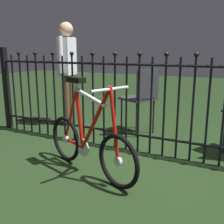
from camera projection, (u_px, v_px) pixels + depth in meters
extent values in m
plane|color=black|center=(112.00, 173.00, 2.58)|extent=(20.00, 20.00, 0.00)
cylinder|color=black|center=(7.00, 92.00, 3.97)|extent=(0.02, 0.02, 1.08)
sphere|color=black|center=(3.00, 53.00, 3.84)|extent=(0.05, 0.05, 0.05)
cylinder|color=black|center=(14.00, 93.00, 3.90)|extent=(0.02, 0.02, 1.08)
cylinder|color=black|center=(22.00, 94.00, 3.83)|extent=(0.02, 0.02, 1.08)
sphere|color=black|center=(19.00, 53.00, 3.70)|extent=(0.05, 0.05, 0.05)
cylinder|color=black|center=(30.00, 95.00, 3.76)|extent=(0.02, 0.02, 1.08)
cylinder|color=black|center=(38.00, 95.00, 3.70)|extent=(0.02, 0.02, 1.08)
sphere|color=black|center=(35.00, 53.00, 3.57)|extent=(0.05, 0.05, 0.05)
cylinder|color=black|center=(46.00, 96.00, 3.63)|extent=(0.02, 0.02, 1.08)
cylinder|color=black|center=(55.00, 97.00, 3.56)|extent=(0.02, 0.02, 1.08)
sphere|color=black|center=(53.00, 53.00, 3.43)|extent=(0.05, 0.05, 0.05)
cylinder|color=black|center=(64.00, 98.00, 3.49)|extent=(0.02, 0.02, 1.08)
cylinder|color=black|center=(73.00, 99.00, 3.43)|extent=(0.02, 0.02, 1.08)
sphere|color=black|center=(72.00, 54.00, 3.30)|extent=(0.05, 0.05, 0.05)
cylinder|color=black|center=(83.00, 100.00, 3.36)|extent=(0.02, 0.02, 1.08)
cylinder|color=black|center=(93.00, 101.00, 3.29)|extent=(0.02, 0.02, 1.08)
sphere|color=black|center=(92.00, 54.00, 3.16)|extent=(0.05, 0.05, 0.05)
cylinder|color=black|center=(104.00, 102.00, 3.23)|extent=(0.02, 0.02, 1.08)
cylinder|color=black|center=(115.00, 103.00, 3.16)|extent=(0.02, 0.02, 1.08)
sphere|color=black|center=(115.00, 54.00, 3.03)|extent=(0.05, 0.05, 0.05)
cylinder|color=black|center=(126.00, 104.00, 3.09)|extent=(0.02, 0.02, 1.08)
cylinder|color=black|center=(138.00, 106.00, 3.02)|extent=(0.02, 0.02, 1.08)
sphere|color=black|center=(140.00, 54.00, 2.90)|extent=(0.05, 0.05, 0.05)
cylinder|color=black|center=(151.00, 107.00, 2.96)|extent=(0.02, 0.02, 1.08)
cylinder|color=black|center=(164.00, 108.00, 2.89)|extent=(0.02, 0.02, 1.08)
sphere|color=black|center=(167.00, 54.00, 2.76)|extent=(0.05, 0.05, 0.05)
cylinder|color=black|center=(178.00, 110.00, 2.82)|extent=(0.02, 0.02, 1.08)
cylinder|color=black|center=(192.00, 111.00, 2.75)|extent=(0.02, 0.02, 1.08)
sphere|color=black|center=(196.00, 54.00, 2.63)|extent=(0.05, 0.05, 0.05)
cylinder|color=black|center=(208.00, 112.00, 2.69)|extent=(0.02, 0.02, 1.08)
cylinder|color=black|center=(224.00, 114.00, 2.62)|extent=(0.02, 0.02, 1.08)
cylinder|color=black|center=(138.00, 135.00, 3.10)|extent=(4.19, 0.03, 0.03)
cylinder|color=black|center=(139.00, 65.00, 2.92)|extent=(4.19, 0.03, 0.03)
cube|color=black|center=(7.00, 89.00, 3.95)|extent=(0.07, 0.07, 1.19)
torus|color=black|center=(66.00, 139.00, 2.83)|extent=(0.46, 0.20, 0.48)
cylinder|color=silver|center=(66.00, 139.00, 2.83)|extent=(0.08, 0.06, 0.08)
torus|color=black|center=(118.00, 161.00, 2.25)|extent=(0.46, 0.20, 0.48)
cylinder|color=silver|center=(118.00, 161.00, 2.25)|extent=(0.08, 0.06, 0.08)
cylinder|color=red|center=(95.00, 120.00, 2.40)|extent=(0.42, 0.18, 0.65)
cylinder|color=silver|center=(90.00, 97.00, 2.41)|extent=(0.41, 0.18, 0.14)
cylinder|color=red|center=(80.00, 119.00, 2.58)|extent=(0.12, 0.07, 0.57)
cylinder|color=red|center=(74.00, 143.00, 2.72)|extent=(0.30, 0.13, 0.04)
cylinder|color=red|center=(71.00, 115.00, 2.69)|extent=(0.24, 0.11, 0.56)
cylinder|color=red|center=(114.00, 125.00, 2.22)|extent=(0.13, 0.07, 0.62)
cylinder|color=silver|center=(110.00, 88.00, 2.18)|extent=(0.03, 0.03, 0.02)
cylinder|color=silver|center=(110.00, 89.00, 2.19)|extent=(0.16, 0.39, 0.03)
cylinder|color=silver|center=(76.00, 86.00, 2.54)|extent=(0.03, 0.03, 0.07)
cube|color=black|center=(76.00, 80.00, 2.52)|extent=(0.22, 0.15, 0.05)
cylinder|color=silver|center=(83.00, 147.00, 2.61)|extent=(0.17, 0.07, 0.18)
cylinder|color=black|center=(122.00, 116.00, 3.83)|extent=(0.02, 0.02, 0.48)
cylinder|color=black|center=(138.00, 113.00, 4.02)|extent=(0.02, 0.02, 0.48)
cylinder|color=black|center=(137.00, 120.00, 3.58)|extent=(0.02, 0.02, 0.48)
cylinder|color=black|center=(153.00, 117.00, 3.77)|extent=(0.02, 0.02, 0.48)
cube|color=#2D2D33|center=(138.00, 98.00, 3.74)|extent=(0.53, 0.53, 0.03)
cube|color=#2D2D33|center=(148.00, 84.00, 3.55)|extent=(0.19, 0.36, 0.38)
cylinder|color=#4C3823|center=(66.00, 101.00, 4.14)|extent=(0.11, 0.11, 0.78)
cylinder|color=#4C3823|center=(71.00, 99.00, 4.28)|extent=(0.11, 0.11, 0.78)
cube|color=silver|center=(67.00, 56.00, 4.06)|extent=(0.23, 0.33, 0.55)
cylinder|color=silver|center=(60.00, 55.00, 3.87)|extent=(0.08, 0.08, 0.53)
cylinder|color=silver|center=(73.00, 54.00, 4.24)|extent=(0.08, 0.08, 0.53)
sphere|color=tan|center=(66.00, 29.00, 3.97)|extent=(0.21, 0.21, 0.21)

